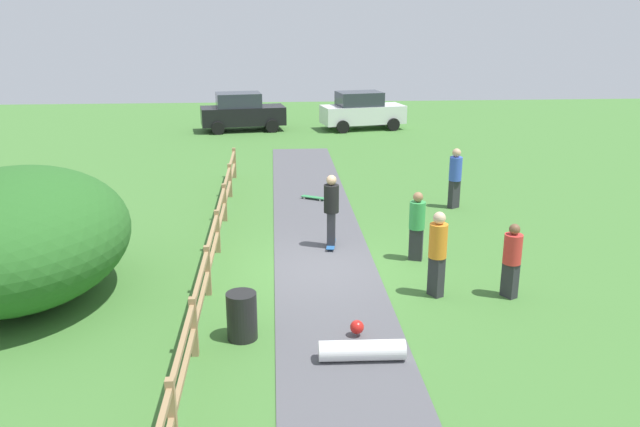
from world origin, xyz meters
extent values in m
plane|color=#427533|center=(0.00, 0.00, 0.00)|extent=(60.00, 60.00, 0.00)
cube|color=#515156|center=(0.00, 0.00, 0.01)|extent=(2.40, 28.00, 0.02)
cube|color=#997A51|center=(-2.60, -6.43, 0.55)|extent=(0.12, 0.12, 1.10)
cube|color=#997A51|center=(-2.60, -3.86, 0.55)|extent=(0.12, 0.12, 1.10)
cube|color=#997A51|center=(-2.60, -1.29, 0.55)|extent=(0.12, 0.12, 1.10)
cube|color=#997A51|center=(-2.60, 1.29, 0.55)|extent=(0.12, 0.12, 1.10)
cube|color=#997A51|center=(-2.60, 3.86, 0.55)|extent=(0.12, 0.12, 1.10)
cube|color=#997A51|center=(-2.60, 6.43, 0.55)|extent=(0.12, 0.12, 1.10)
cube|color=#997A51|center=(-2.60, 9.00, 0.55)|extent=(0.12, 0.12, 1.10)
cube|color=#997A51|center=(-2.60, 0.00, 0.50)|extent=(0.08, 18.00, 0.09)
cube|color=#997A51|center=(-2.60, 0.00, 0.95)|extent=(0.08, 18.00, 0.09)
ellipsoid|color=#286023|center=(-6.45, -1.16, 1.37)|extent=(4.50, 5.39, 2.75)
cylinder|color=black|center=(-1.80, -3.29, 0.45)|extent=(0.56, 0.56, 0.90)
cube|color=#265999|center=(0.26, 1.41, 0.09)|extent=(0.32, 0.82, 0.02)
cylinder|color=silver|center=(0.23, 1.70, 0.05)|extent=(0.04, 0.06, 0.06)
cylinder|color=silver|center=(0.38, 1.68, 0.05)|extent=(0.04, 0.06, 0.06)
cylinder|color=silver|center=(0.14, 1.14, 0.05)|extent=(0.04, 0.06, 0.06)
cylinder|color=silver|center=(0.29, 1.12, 0.05)|extent=(0.04, 0.06, 0.06)
cube|color=#2D2D33|center=(0.26, 1.41, 0.53)|extent=(0.25, 0.35, 0.85)
cylinder|color=black|center=(0.26, 1.41, 1.30)|extent=(0.43, 0.43, 0.71)
sphere|color=tan|center=(0.26, 1.41, 1.78)|extent=(0.25, 0.25, 0.25)
cylinder|color=white|center=(0.29, -4.26, 0.20)|extent=(1.50, 0.40, 0.36)
sphere|color=red|center=(0.31, -3.39, 0.20)|extent=(0.26, 0.26, 0.26)
cube|color=#338C4C|center=(0.08, 5.85, 0.09)|extent=(0.79, 0.57, 0.02)
cylinder|color=silver|center=(-0.20, 5.93, 0.05)|extent=(0.07, 0.06, 0.06)
cylinder|color=silver|center=(-0.13, 6.06, 0.05)|extent=(0.07, 0.06, 0.06)
cylinder|color=silver|center=(0.28, 5.65, 0.05)|extent=(0.07, 0.06, 0.06)
cylinder|color=silver|center=(0.36, 5.78, 0.05)|extent=(0.07, 0.06, 0.06)
cube|color=#2D2D33|center=(3.74, -1.85, 0.38)|extent=(0.33, 0.38, 0.76)
cylinder|color=red|center=(3.74, -1.85, 1.08)|extent=(0.52, 0.52, 0.63)
sphere|color=brown|center=(3.74, -1.85, 1.51)|extent=(0.23, 0.23, 0.23)
cube|color=#2D2D33|center=(2.21, -1.68, 0.44)|extent=(0.33, 0.38, 0.87)
cylinder|color=orange|center=(2.21, -1.68, 1.23)|extent=(0.51, 0.51, 0.73)
sphere|color=beige|center=(2.21, -1.68, 1.73)|extent=(0.26, 0.26, 0.26)
cube|color=#2D2D33|center=(2.23, 0.41, 0.40)|extent=(0.37, 0.30, 0.80)
cylinder|color=green|center=(2.23, 0.41, 1.13)|extent=(0.49, 0.49, 0.67)
sphere|color=#9E704C|center=(2.23, 0.41, 1.59)|extent=(0.24, 0.24, 0.24)
cube|color=#2D2D33|center=(4.34, 4.69, 0.43)|extent=(0.38, 0.34, 0.87)
cylinder|color=blue|center=(4.34, 4.69, 1.23)|extent=(0.52, 0.52, 0.72)
sphere|color=tan|center=(4.34, 4.69, 1.73)|extent=(0.26, 0.26, 0.26)
cube|color=black|center=(-2.69, 18.98, 0.77)|extent=(4.41, 2.32, 0.90)
cube|color=#2D333D|center=(-2.89, 18.95, 1.57)|extent=(2.41, 1.87, 0.70)
cylinder|color=black|center=(-1.49, 20.05, 0.32)|extent=(0.67, 0.33, 0.64)
cylinder|color=black|center=(-1.22, 18.31, 0.32)|extent=(0.67, 0.33, 0.64)
cylinder|color=black|center=(-4.16, 19.64, 0.32)|extent=(0.67, 0.33, 0.64)
cylinder|color=black|center=(-3.89, 17.90, 0.32)|extent=(0.67, 0.33, 0.64)
cube|color=silver|center=(3.45, 18.98, 0.77)|extent=(4.45, 2.47, 0.90)
cube|color=#2D333D|center=(3.26, 18.94, 1.57)|extent=(2.46, 1.95, 0.70)
cylinder|color=black|center=(4.61, 20.10, 0.32)|extent=(0.67, 0.36, 0.64)
cylinder|color=black|center=(4.95, 18.37, 0.32)|extent=(0.67, 0.36, 0.64)
cylinder|color=black|center=(1.96, 19.58, 0.32)|extent=(0.67, 0.36, 0.64)
cylinder|color=black|center=(2.30, 17.85, 0.32)|extent=(0.67, 0.36, 0.64)
camera|label=1|loc=(-1.14, -14.09, 5.74)|focal=36.29mm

